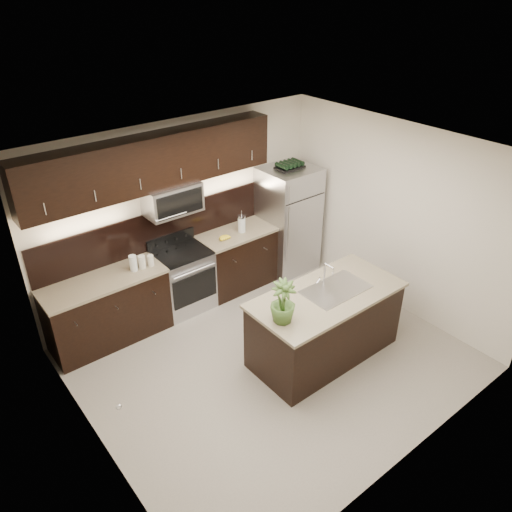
% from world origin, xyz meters
% --- Properties ---
extents(ground, '(4.50, 4.50, 0.00)m').
position_xyz_m(ground, '(0.00, 0.00, 0.00)').
color(ground, gray).
rests_on(ground, ground).
extents(room_walls, '(4.52, 4.02, 2.71)m').
position_xyz_m(room_walls, '(-0.11, -0.04, 1.70)').
color(room_walls, beige).
rests_on(room_walls, ground).
extents(counter_run, '(3.51, 0.65, 0.94)m').
position_xyz_m(counter_run, '(-0.46, 1.69, 0.47)').
color(counter_run, black).
rests_on(counter_run, ground).
extents(upper_fixtures, '(3.49, 0.40, 1.66)m').
position_xyz_m(upper_fixtures, '(-0.43, 1.84, 2.14)').
color(upper_fixtures, black).
rests_on(upper_fixtures, counter_run).
extents(island, '(1.96, 0.96, 0.94)m').
position_xyz_m(island, '(0.60, -0.33, 0.47)').
color(island, black).
rests_on(island, ground).
extents(sink_faucet, '(0.84, 0.50, 0.28)m').
position_xyz_m(sink_faucet, '(0.75, -0.32, 0.96)').
color(sink_faucet, silver).
rests_on(sink_faucet, island).
extents(refrigerator, '(0.84, 0.76, 1.74)m').
position_xyz_m(refrigerator, '(1.71, 1.63, 0.87)').
color(refrigerator, '#B2B2B7').
rests_on(refrigerator, ground).
extents(wine_rack, '(0.43, 0.27, 0.10)m').
position_xyz_m(wine_rack, '(1.71, 1.63, 1.78)').
color(wine_rack, black).
rests_on(wine_rack, refrigerator).
extents(plant, '(0.37, 0.37, 0.51)m').
position_xyz_m(plant, '(-0.18, -0.39, 1.20)').
color(plant, '#395723').
rests_on(plant, island).
extents(canisters, '(0.33, 0.12, 0.22)m').
position_xyz_m(canisters, '(-0.90, 1.63, 1.04)').
color(canisters, silver).
rests_on(canisters, counter_run).
extents(french_press, '(0.12, 0.12, 0.34)m').
position_xyz_m(french_press, '(0.78, 1.64, 1.07)').
color(french_press, silver).
rests_on(french_press, counter_run).
extents(bananas, '(0.18, 0.14, 0.06)m').
position_xyz_m(bananas, '(0.39, 1.61, 0.97)').
color(bananas, yellow).
rests_on(bananas, counter_run).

